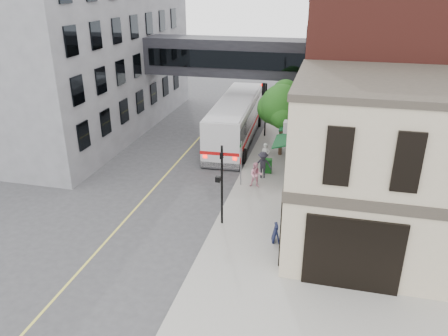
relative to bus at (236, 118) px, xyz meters
The scene contains 17 objects.
ground 15.83m from the bus, 83.37° to the right, with size 120.00×120.00×0.00m, color #38383A.
sidewalk_main 4.54m from the bus, 22.78° to the right, with size 4.00×60.00×0.15m, color gray.
corner_building 17.51m from the bus, 51.58° to the right, with size 10.19×8.12×8.45m.
brick_building 12.84m from the bus, ahead, with size 13.76×18.00×14.00m.
opposite_building 16.01m from the bus, behind, with size 14.00×24.00×14.00m, color slate.
skyway_bridge 5.29m from the bus, 116.33° to the left, with size 14.00×3.18×3.00m.
traffic_signal_near 13.81m from the bus, 80.89° to the right, with size 0.44×0.22×4.60m.
traffic_signal_far 2.87m from the bus, 34.00° to the left, with size 0.53×0.28×4.50m.
street_sign_pole 8.88m from the bus, 75.62° to the right, with size 0.08×0.75×3.00m.
street_tree 5.06m from the bus, 30.74° to the right, with size 3.80×3.20×5.60m.
lane_marking 6.73m from the bus, 119.64° to the right, with size 0.12×40.00×0.01m, color #D8CC4C.
bus is the anchor object (origin of this frame).
pedestrian_a 6.25m from the bus, 58.03° to the right, with size 0.64×0.42×1.74m, color beige.
pedestrian_b 9.26m from the bus, 69.67° to the right, with size 0.79×0.62×1.63m, color pink.
pedestrian_c 7.95m from the bus, 64.50° to the right, with size 1.19×0.68×1.84m, color #23212A.
newspaper_box 7.32m from the bus, 59.63° to the right, with size 0.49×0.44×0.98m, color #125016.
sandwich_board 15.71m from the bus, 70.21° to the right, with size 0.35×0.54×0.97m, color black.
Camera 1 is at (5.45, -18.09, 12.31)m, focal length 35.00 mm.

